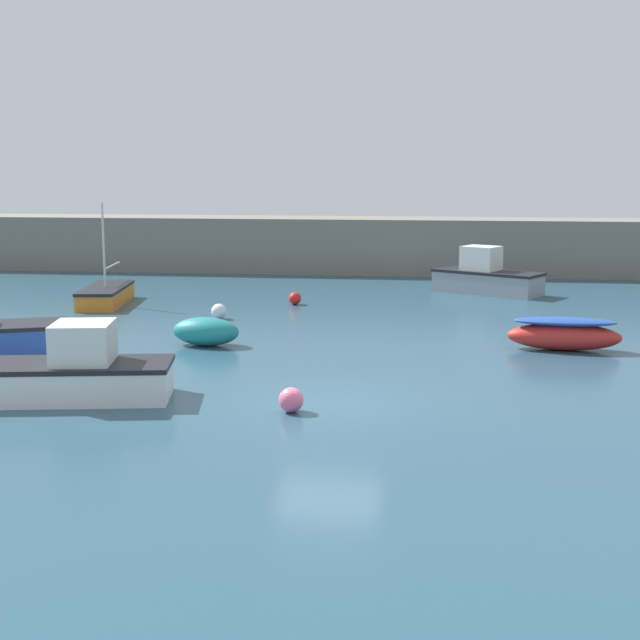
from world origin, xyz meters
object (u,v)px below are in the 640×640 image
object	(u,v)px
fishing_dinghy_green	(206,331)
mooring_buoy_pink	(291,400)
cabin_cruiser_white	(486,277)
mooring_buoy_white	(219,311)
sailboat_twin_hulled	(106,295)
rowboat_with_red_cover	(564,334)
motorboat_grey_hull	(73,373)
mooring_buoy_red	(295,298)

from	to	relation	value
fishing_dinghy_green	mooring_buoy_pink	bearing A→B (deg)	-56.42
cabin_cruiser_white	mooring_buoy_white	xyz separation A→B (m)	(-10.09, -8.02, -0.43)
sailboat_twin_hulled	cabin_cruiser_white	distance (m)	16.32
sailboat_twin_hulled	rowboat_with_red_cover	xyz separation A→B (m)	(17.15, -6.98, 0.12)
motorboat_grey_hull	mooring_buoy_red	distance (m)	15.63
cabin_cruiser_white	fishing_dinghy_green	bearing A→B (deg)	-95.74
motorboat_grey_hull	mooring_buoy_pink	size ratio (longest dim) A/B	8.89
fishing_dinghy_green	motorboat_grey_hull	world-z (taller)	motorboat_grey_hull
rowboat_with_red_cover	motorboat_grey_hull	xyz separation A→B (m)	(-12.52, -7.47, 0.14)
cabin_cruiser_white	mooring_buoy_white	world-z (taller)	cabin_cruiser_white
sailboat_twin_hulled	rowboat_with_red_cover	distance (m)	18.51
rowboat_with_red_cover	mooring_buoy_pink	size ratio (longest dim) A/B	6.04
mooring_buoy_red	motorboat_grey_hull	bearing A→B (deg)	-101.04
sailboat_twin_hulled	mooring_buoy_pink	xyz separation A→B (m)	(10.00, -14.91, -0.09)
rowboat_with_red_cover	fishing_dinghy_green	size ratio (longest dim) A/B	1.55
sailboat_twin_hulled	motorboat_grey_hull	size ratio (longest dim) A/B	0.97
sailboat_twin_hulled	mooring_buoy_white	xyz separation A→B (m)	(5.38, -2.84, -0.10)
rowboat_with_red_cover	fishing_dinghy_green	xyz separation A→B (m)	(-11.00, -0.69, -0.06)
cabin_cruiser_white	mooring_buoy_pink	size ratio (longest dim) A/B	8.67
sailboat_twin_hulled	rowboat_with_red_cover	size ratio (longest dim) A/B	1.43
mooring_buoy_red	cabin_cruiser_white	bearing A→B (deg)	28.63
sailboat_twin_hulled	motorboat_grey_hull	xyz separation A→B (m)	(4.63, -14.44, 0.26)
cabin_cruiser_white	fishing_dinghy_green	world-z (taller)	cabin_cruiser_white
fishing_dinghy_green	rowboat_with_red_cover	bearing A→B (deg)	9.14
cabin_cruiser_white	mooring_buoy_red	bearing A→B (deg)	-121.14
fishing_dinghy_green	mooring_buoy_white	distance (m)	4.89
mooring_buoy_white	mooring_buoy_pink	xyz separation A→B (m)	(4.62, -12.06, 0.01)
rowboat_with_red_cover	mooring_buoy_red	xyz separation A→B (m)	(-9.53, 7.87, -0.25)
rowboat_with_red_cover	mooring_buoy_white	bearing A→B (deg)	163.70
cabin_cruiser_white	mooring_buoy_white	distance (m)	12.89
mooring_buoy_red	mooring_buoy_pink	bearing A→B (deg)	-81.44
sailboat_twin_hulled	mooring_buoy_pink	world-z (taller)	sailboat_twin_hulled
motorboat_grey_hull	mooring_buoy_pink	world-z (taller)	motorboat_grey_hull
cabin_cruiser_white	fishing_dinghy_green	xyz separation A→B (m)	(-9.32, -12.85, -0.27)
sailboat_twin_hulled	mooring_buoy_white	bearing A→B (deg)	54.37
sailboat_twin_hulled	mooring_buoy_pink	bearing A→B (deg)	26.06
rowboat_with_red_cover	fishing_dinghy_green	distance (m)	11.03
mooring_buoy_white	mooring_buoy_pink	distance (m)	12.92
rowboat_with_red_cover	fishing_dinghy_green	world-z (taller)	rowboat_with_red_cover
cabin_cruiser_white	mooring_buoy_red	size ratio (longest dim) A/B	9.86
rowboat_with_red_cover	motorboat_grey_hull	bearing A→B (deg)	-146.11
mooring_buoy_white	mooring_buoy_pink	world-z (taller)	mooring_buoy_pink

